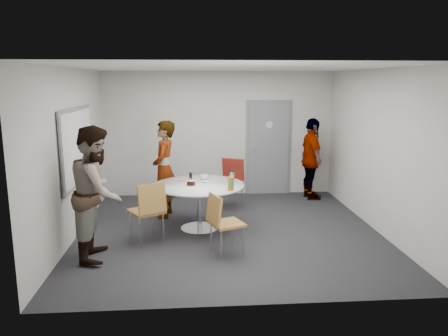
{
  "coord_description": "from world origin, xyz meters",
  "views": [
    {
      "loc": [
        -0.62,
        -7.0,
        2.49
      ],
      "look_at": [
        -0.06,
        0.25,
        1.04
      ],
      "focal_mm": 35.0,
      "sensor_mm": 36.0,
      "label": 1
    }
  ],
  "objects": [
    {
      "name": "chair_far",
      "position": [
        0.17,
        1.38,
        0.61
      ],
      "size": [
        0.63,
        0.65,
        0.99
      ],
      "rotation": [
        0.0,
        0.0,
        2.72
      ],
      "color": "maroon",
      "rests_on": "floor"
    },
    {
      "name": "door",
      "position": [
        1.1,
        2.48,
        1.03
      ],
      "size": [
        1.02,
        0.17,
        2.12
      ],
      "color": "slate",
      "rests_on": "wall_back"
    },
    {
      "name": "ceiling",
      "position": [
        0.0,
        0.0,
        2.7
      ],
      "size": [
        5.0,
        5.0,
        0.0
      ],
      "primitive_type": "plane",
      "rotation": [
        3.14,
        0.0,
        0.0
      ],
      "color": "silver",
      "rests_on": "wall_back"
    },
    {
      "name": "table",
      "position": [
        -0.47,
        0.14,
        0.68
      ],
      "size": [
        1.51,
        1.51,
        1.07
      ],
      "color": "white",
      "rests_on": "floor"
    },
    {
      "name": "wall_right",
      "position": [
        2.5,
        0.0,
        1.35
      ],
      "size": [
        0.0,
        5.0,
        5.0
      ],
      "primitive_type": "plane",
      "rotation": [
        1.57,
        0.0,
        -1.57
      ],
      "color": "#B3B1AA",
      "rests_on": "floor"
    },
    {
      "name": "wall_front",
      "position": [
        0.0,
        -2.5,
        1.35
      ],
      "size": [
        5.0,
        0.0,
        5.0
      ],
      "primitive_type": "plane",
      "rotation": [
        -1.57,
        0.0,
        0.0
      ],
      "color": "#B3B1AA",
      "rests_on": "floor"
    },
    {
      "name": "whiteboard",
      "position": [
        -2.46,
        0.2,
        1.45
      ],
      "size": [
        0.04,
        1.9,
        1.25
      ],
      "color": "slate",
      "rests_on": "wall_left"
    },
    {
      "name": "chair_near_left",
      "position": [
        -1.27,
        -0.49,
        0.6
      ],
      "size": [
        0.65,
        0.67,
        0.98
      ],
      "rotation": [
        0.0,
        0.0,
        0.52
      ],
      "color": "brown",
      "rests_on": "floor"
    },
    {
      "name": "wall_back",
      "position": [
        0.0,
        2.5,
        1.35
      ],
      "size": [
        5.0,
        0.0,
        5.0
      ],
      "primitive_type": "plane",
      "rotation": [
        1.57,
        0.0,
        0.0
      ],
      "color": "#B3B1AA",
      "rests_on": "floor"
    },
    {
      "name": "person_main",
      "position": [
        -1.11,
        0.94,
        0.9
      ],
      "size": [
        0.49,
        0.69,
        1.79
      ],
      "primitive_type": "imported",
      "rotation": [
        0.0,
        0.0,
        -1.68
      ],
      "color": "#A5C6EA",
      "rests_on": "floor"
    },
    {
      "name": "chair_near_right",
      "position": [
        -0.2,
        -1.02,
        0.56
      ],
      "size": [
        0.59,
        0.57,
        0.91
      ],
      "rotation": [
        0.0,
        0.0,
        -1.2
      ],
      "color": "brown",
      "rests_on": "floor"
    },
    {
      "name": "wall_left",
      "position": [
        -2.5,
        0.0,
        1.35
      ],
      "size": [
        0.0,
        5.0,
        5.0
      ],
      "primitive_type": "plane",
      "rotation": [
        1.57,
        0.0,
        1.57
      ],
      "color": "#B3B1AA",
      "rests_on": "floor"
    },
    {
      "name": "person_right",
      "position": [
        1.94,
        1.95,
        0.87
      ],
      "size": [
        0.47,
        1.04,
        1.73
      ],
      "primitive_type": "imported",
      "rotation": [
        0.0,
        0.0,
        1.62
      ],
      "color": "black",
      "rests_on": "floor"
    },
    {
      "name": "floor",
      "position": [
        0.0,
        0.0,
        0.0
      ],
      "size": [
        5.0,
        5.0,
        0.0
      ],
      "primitive_type": "plane",
      "color": "black",
      "rests_on": "ground"
    },
    {
      "name": "person_left",
      "position": [
        -1.95,
        -0.92,
        0.95
      ],
      "size": [
        0.75,
        0.94,
        1.9
      ],
      "primitive_type": "imported",
      "rotation": [
        0.0,
        0.0,
        1.6
      ],
      "color": "white",
      "rests_on": "floor"
    }
  ]
}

